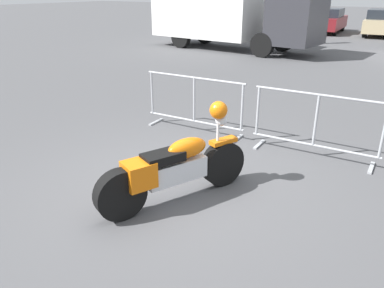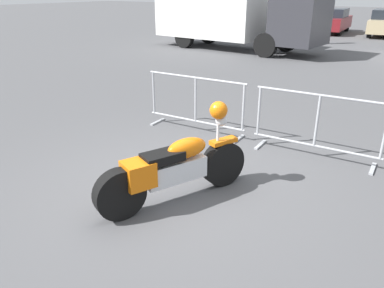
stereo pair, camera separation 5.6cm
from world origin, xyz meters
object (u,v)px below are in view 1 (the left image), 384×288
object	(u,v)px
parked_car_tan	(383,23)
motorcycle	(176,167)
box_truck	(225,11)
parked_car_maroon	(327,20)
parked_car_white	(237,16)
parked_car_blue	(279,18)
crowd_barrier_far	(315,125)
crowd_barrier_near	(194,104)
pedestrian	(321,25)

from	to	relation	value
parked_car_tan	motorcycle	bearing A→B (deg)	177.66
box_truck	parked_car_maroon	xyz separation A→B (m)	(2.37, 9.38, -0.90)
parked_car_white	parked_car_blue	world-z (taller)	parked_car_blue
parked_car_maroon	parked_car_tan	world-z (taller)	parked_car_tan
box_truck	parked_car_maroon	bearing A→B (deg)	81.84
parked_car_blue	crowd_barrier_far	bearing A→B (deg)	-161.39
crowd_barrier_near	parked_car_maroon	world-z (taller)	parked_car_maroon
crowd_barrier_near	parked_car_maroon	size ratio (longest dim) A/B	0.48
parked_car_white	parked_car_blue	size ratio (longest dim) A/B	0.97
crowd_barrier_near	motorcycle	bearing A→B (deg)	-63.77
parked_car_white	parked_car_tan	world-z (taller)	parked_car_tan
box_truck	crowd_barrier_near	bearing A→B (deg)	-59.67
box_truck	parked_car_blue	xyz separation A→B (m)	(-0.76, 9.46, -0.87)
crowd_barrier_near	parked_car_tan	xyz separation A→B (m)	(1.03, 19.24, 0.19)
parked_car_tan	box_truck	bearing A→B (deg)	146.91
parked_car_white	pedestrian	world-z (taller)	pedestrian
box_truck	parked_car_tan	bearing A→B (deg)	65.56
parked_car_blue	parked_car_maroon	bearing A→B (deg)	-94.09
crowd_barrier_far	box_truck	world-z (taller)	box_truck
crowd_barrier_near	parked_car_maroon	xyz separation A→B (m)	(-2.10, 19.27, 0.18)
pedestrian	crowd_barrier_far	bearing A→B (deg)	-105.86
motorcycle	crowd_barrier_near	size ratio (longest dim) A/B	0.99
crowd_barrier_far	parked_car_maroon	size ratio (longest dim) A/B	0.48
crowd_barrier_far	parked_car_tan	world-z (taller)	parked_car_tan
crowd_barrier_near	parked_car_white	size ratio (longest dim) A/B	0.47
parked_car_tan	pedestrian	xyz separation A→B (m)	(-2.20, -5.30, 0.18)
pedestrian	motorcycle	bearing A→B (deg)	-111.70
parked_car_blue	parked_car_maroon	xyz separation A→B (m)	(3.13, -0.08, -0.03)
parked_car_white	parked_car_maroon	world-z (taller)	parked_car_white
parked_car_maroon	crowd_barrier_near	bearing A→B (deg)	-176.43
parked_car_white	crowd_barrier_far	bearing A→B (deg)	-153.87
motorcycle	parked_car_maroon	distance (m)	21.84
pedestrian	crowd_barrier_near	bearing A→B (deg)	-115.01
motorcycle	box_truck	world-z (taller)	box_truck
motorcycle	parked_car_tan	world-z (taller)	parked_car_tan
crowd_barrier_far	parked_car_tan	distance (m)	19.29
box_truck	parked_car_tan	world-z (taller)	box_truck
box_truck	parked_car_tan	xyz separation A→B (m)	(5.50, 9.36, -0.89)
crowd_barrier_far	parked_car_blue	world-z (taller)	parked_car_blue
crowd_barrier_near	pedestrian	distance (m)	14.00
parked_car_blue	pedestrian	distance (m)	6.77
parked_car_tan	crowd_barrier_near	bearing A→B (deg)	174.28
box_truck	parked_car_maroon	world-z (taller)	box_truck
crowd_barrier_far	parked_car_maroon	world-z (taller)	parked_car_maroon
parked_car_white	parked_car_blue	bearing A→B (deg)	-93.64
parked_car_maroon	pedestrian	size ratio (longest dim) A/B	2.57
motorcycle	crowd_barrier_near	world-z (taller)	motorcycle
pedestrian	parked_car_white	bearing A→B (deg)	113.05
parked_car_white	crowd_barrier_near	bearing A→B (deg)	-159.33
crowd_barrier_near	parked_car_white	distance (m)	21.13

